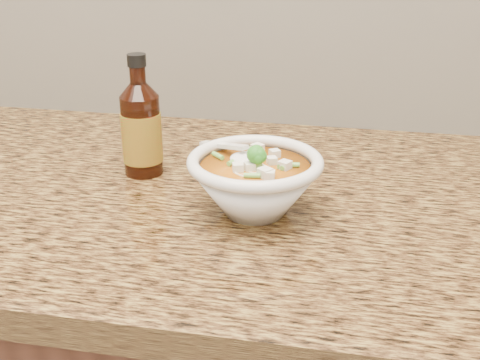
# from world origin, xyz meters

# --- Properties ---
(counter_slab) EXTENTS (4.00, 0.68, 0.04)m
(counter_slab) POSITION_xyz_m (0.00, 1.68, 0.88)
(counter_slab) COLOR olive
(counter_slab) RESTS_ON cabinet
(soup_bowl) EXTENTS (0.18, 0.18, 0.10)m
(soup_bowl) POSITION_xyz_m (0.15, 1.60, 0.94)
(soup_bowl) COLOR white
(soup_bowl) RESTS_ON counter_slab
(hot_sauce_bottle) EXTENTS (0.07, 0.07, 0.18)m
(hot_sauce_bottle) POSITION_xyz_m (-0.04, 1.70, 0.97)
(hot_sauce_bottle) COLOR black
(hot_sauce_bottle) RESTS_ON counter_slab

